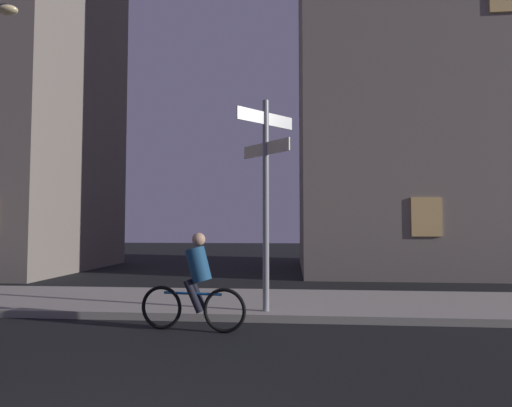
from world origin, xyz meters
name	(u,v)px	position (x,y,z in m)	size (l,w,h in m)	color
sidewalk_kerb	(226,302)	(0.00, 6.79, 0.07)	(40.00, 3.08, 0.14)	gray
signpost	(266,186)	(0.93, 5.61, 2.47)	(1.00, 1.00, 3.98)	gray
cyclist	(196,285)	(-0.16, 4.56, 0.75)	(1.81, 0.38, 1.61)	black
building_right_block	(425,15)	(6.75, 14.66, 10.16)	(9.95, 7.39, 20.31)	slate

